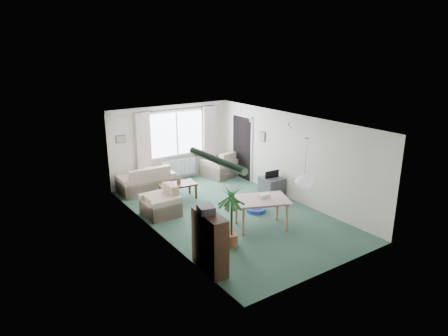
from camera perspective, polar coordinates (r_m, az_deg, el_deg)
ground at (r=10.26m, az=0.95°, el=-6.56°), size 6.50×6.50×0.00m
window at (r=12.55m, az=-6.79°, el=4.93°), size 1.80×0.03×1.30m
curtain_rod at (r=12.34m, az=-6.74°, el=8.36°), size 2.60×0.03×0.03m
curtain_left at (r=12.04m, az=-11.39°, el=3.07°), size 0.45×0.08×2.00m
curtain_right at (r=13.07m, az=-2.07°, el=4.49°), size 0.45×0.08×2.00m
radiator at (r=12.79m, az=-6.54°, el=0.08°), size 1.20×0.10×0.55m
doorway at (r=12.73m, az=2.60°, el=2.90°), size 0.03×0.95×2.00m
pendant_lamp at (r=8.21m, az=11.41°, el=-1.97°), size 0.36×0.36×0.36m
tinsel_garland at (r=6.68m, az=-1.12°, el=1.15°), size 1.60×1.60×0.12m
bauble_cluster_a at (r=11.06m, az=3.86°, el=7.18°), size 0.20×0.20×0.20m
bauble_cluster_b at (r=10.36m, az=9.28°, el=6.32°), size 0.20×0.20×0.20m
wall_picture_back at (r=11.84m, az=-14.55°, el=4.02°), size 0.28×0.03×0.22m
wall_picture_right at (r=11.84m, az=5.51°, el=4.49°), size 0.03×0.24×0.30m
sofa at (r=11.89m, az=-11.09°, el=-1.49°), size 1.59×0.86×0.79m
armchair_corner at (r=13.02m, az=-0.61°, el=0.61°), size 1.12×1.08×0.85m
armchair_left at (r=10.18m, az=-9.08°, el=-4.65°), size 0.82×0.86×0.76m
coffee_table at (r=11.23m, az=-6.59°, el=-3.32°), size 1.05×0.66×0.45m
photo_frame at (r=11.11m, az=-6.49°, el=-1.87°), size 0.12×0.03×0.16m
bookshelf at (r=7.64m, az=-2.05°, el=-10.51°), size 0.39×0.97×1.15m
hifi_box at (r=7.41m, az=-2.63°, el=-5.89°), size 0.35×0.40×0.14m
houseplant at (r=8.44m, az=1.09°, el=-6.79°), size 0.73×0.73×1.40m
dining_table at (r=9.43m, az=5.30°, el=-6.51°), size 1.33×1.12×0.71m
gift_box at (r=9.32m, az=5.72°, el=-4.06°), size 0.25×0.18×0.12m
tv_cube at (r=11.43m, az=6.81°, el=-2.68°), size 0.58×0.63×0.55m
pet_bed at (r=10.42m, az=4.58°, el=-5.93°), size 0.68×0.68×0.10m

